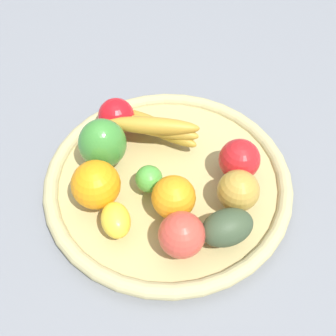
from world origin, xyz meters
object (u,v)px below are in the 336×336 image
object	(u,v)px
lemon_0	(116,220)
bell_pepper	(103,144)
apple_1	(116,116)
orange_1	(174,197)
banana_bunch	(154,127)
lime_0	(149,179)
orange_0	(96,185)
apple_0	(238,191)
avocado	(227,227)
apple_3	(239,159)
apple_2	(182,235)

from	to	relation	value
lemon_0	bell_pepper	distance (m)	0.15
apple_1	orange_1	size ratio (longest dim) A/B	0.95
banana_bunch	lime_0	bearing A→B (deg)	118.18
orange_0	apple_0	world-z (taller)	orange_0
avocado	apple_3	xyz separation A→B (m)	(0.04, -0.13, 0.01)
lime_0	orange_1	distance (m)	0.06
apple_0	apple_3	world-z (taller)	apple_3
orange_0	banana_bunch	world-z (taller)	orange_0
orange_0	apple_3	world-z (taller)	orange_0
apple_1	orange_1	bearing A→B (deg)	151.26
banana_bunch	lemon_0	bearing A→B (deg)	105.36
banana_bunch	lemon_0	xyz separation A→B (m)	(-0.06, 0.20, -0.01)
orange_1	apple_3	distance (m)	0.14
apple_2	orange_0	bearing A→B (deg)	-1.61
orange_0	lime_0	bearing A→B (deg)	-132.50
banana_bunch	lemon_0	distance (m)	0.21
lemon_0	orange_1	size ratio (longest dim) A/B	0.87
bell_pepper	banana_bunch	bearing A→B (deg)	16.91
orange_0	avocado	world-z (taller)	orange_0
lime_0	apple_0	bearing A→B (deg)	-161.03
bell_pepper	avocado	distance (m)	0.26
apple_0	lime_0	bearing A→B (deg)	18.97
bell_pepper	avocado	bearing A→B (deg)	-53.51
orange_1	apple_3	size ratio (longest dim) A/B	1.00
lemon_0	avocado	distance (m)	0.18
orange_1	apple_0	bearing A→B (deg)	-141.04
orange_1	apple_2	bearing A→B (deg)	131.12
lime_0	apple_3	bearing A→B (deg)	-136.79
lime_0	apple_0	size ratio (longest dim) A/B	0.68
lime_0	bell_pepper	bearing A→B (deg)	-3.89
lemon_0	bell_pepper	size ratio (longest dim) A/B	0.65
orange_0	apple_0	distance (m)	0.24
orange_1	bell_pepper	bearing A→B (deg)	-8.86
bell_pepper	avocado	xyz separation A→B (m)	(-0.26, 0.03, -0.02)
apple_0	orange_1	world-z (taller)	orange_1
apple_2	banana_bunch	distance (m)	0.24
banana_bunch	apple_2	bearing A→B (deg)	132.84
apple_2	avocado	size ratio (longest dim) A/B	0.84
orange_0	orange_1	distance (m)	0.13
orange_0	lime_0	xyz separation A→B (m)	(-0.06, -0.07, -0.02)
banana_bunch	apple_3	bearing A→B (deg)	-177.74
lime_0	avocado	bearing A→B (deg)	173.04
banana_bunch	apple_1	bearing A→B (deg)	12.67
lime_0	apple_1	size ratio (longest dim) A/B	0.69
apple_0	bell_pepper	distance (m)	0.25
orange_1	lemon_0	bearing A→B (deg)	52.23
lemon_0	apple_0	xyz separation A→B (m)	(-0.14, -0.15, 0.01)
banana_bunch	orange_0	bearing A→B (deg)	88.18
lime_0	apple_3	size ratio (longest dim) A/B	0.65
orange_1	apple_1	bearing A→B (deg)	-28.74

